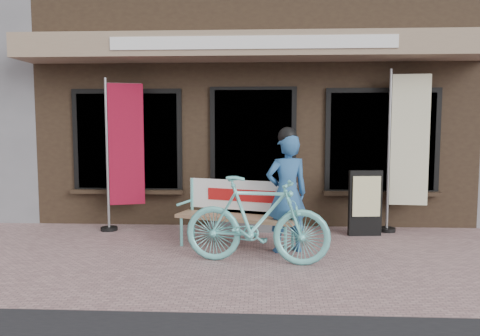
# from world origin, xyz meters

# --- Properties ---
(ground) EXTENTS (70.00, 70.00, 0.00)m
(ground) POSITION_xyz_m (0.00, 0.00, 0.00)
(ground) COLOR #A6807E
(ground) RESTS_ON ground
(storefront) EXTENTS (7.00, 6.77, 6.00)m
(storefront) POSITION_xyz_m (0.00, 4.96, 2.99)
(storefront) COLOR black
(storefront) RESTS_ON ground
(bench) EXTENTS (1.65, 0.88, 0.87)m
(bench) POSITION_xyz_m (-0.16, 0.74, 0.51)
(bench) COLOR #64C4BF
(bench) RESTS_ON ground
(person) EXTENTS (0.62, 0.50, 1.59)m
(person) POSITION_xyz_m (0.46, 0.51, 0.78)
(person) COLOR #285589
(person) RESTS_ON ground
(bicycle) EXTENTS (1.75, 0.72, 1.02)m
(bicycle) POSITION_xyz_m (0.09, -0.02, 0.51)
(bicycle) COLOR #64C4BF
(bicycle) RESTS_ON ground
(nobori_red) EXTENTS (0.68, 0.33, 2.31)m
(nobori_red) POSITION_xyz_m (-1.97, 1.62, 1.19)
(nobori_red) COLOR gray
(nobori_red) RESTS_ON ground
(nobori_cream) EXTENTS (0.72, 0.28, 2.43)m
(nobori_cream) POSITION_xyz_m (2.28, 1.69, 1.25)
(nobori_cream) COLOR gray
(nobori_cream) RESTS_ON ground
(menu_stand) EXTENTS (0.48, 0.16, 0.96)m
(menu_stand) POSITION_xyz_m (1.64, 1.42, 0.49)
(menu_stand) COLOR black
(menu_stand) RESTS_ON ground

